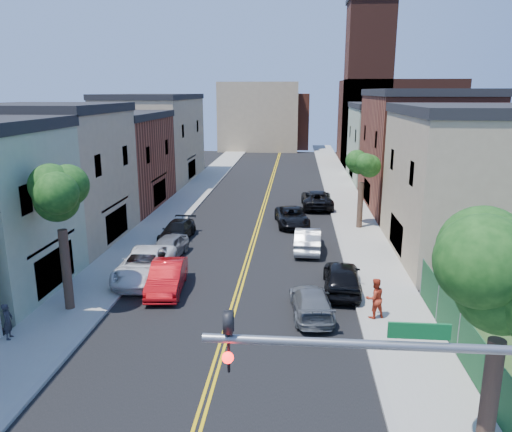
% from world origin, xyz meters
% --- Properties ---
extents(sidewalk_left, '(3.20, 100.00, 0.15)m').
position_xyz_m(sidewalk_left, '(-7.90, 40.00, 0.07)').
color(sidewalk_left, gray).
rests_on(sidewalk_left, ground).
extents(sidewalk_right, '(3.20, 100.00, 0.15)m').
position_xyz_m(sidewalk_right, '(7.90, 40.00, 0.07)').
color(sidewalk_right, gray).
rests_on(sidewalk_right, ground).
extents(curb_left, '(0.30, 100.00, 0.15)m').
position_xyz_m(curb_left, '(-6.15, 40.00, 0.07)').
color(curb_left, gray).
rests_on(curb_left, ground).
extents(curb_right, '(0.30, 100.00, 0.15)m').
position_xyz_m(curb_right, '(6.15, 40.00, 0.07)').
color(curb_right, gray).
rests_on(curb_right, ground).
extents(bldg_left_tan_near, '(9.00, 10.00, 9.00)m').
position_xyz_m(bldg_left_tan_near, '(-14.00, 25.00, 4.50)').
color(bldg_left_tan_near, '#998466').
rests_on(bldg_left_tan_near, ground).
extents(bldg_left_brick, '(9.00, 12.00, 8.00)m').
position_xyz_m(bldg_left_brick, '(-14.00, 36.00, 4.00)').
color(bldg_left_brick, brown).
rests_on(bldg_left_brick, ground).
extents(bldg_left_tan_far, '(9.00, 16.00, 9.50)m').
position_xyz_m(bldg_left_tan_far, '(-14.00, 50.00, 4.75)').
color(bldg_left_tan_far, '#998466').
rests_on(bldg_left_tan_far, ground).
extents(bldg_right_tan, '(9.00, 12.00, 9.00)m').
position_xyz_m(bldg_right_tan, '(14.00, 24.00, 4.50)').
color(bldg_right_tan, '#998466').
rests_on(bldg_right_tan, ground).
extents(bldg_right_brick, '(9.00, 14.00, 10.00)m').
position_xyz_m(bldg_right_brick, '(14.00, 38.00, 5.00)').
color(bldg_right_brick, brown).
rests_on(bldg_right_brick, ground).
extents(bldg_right_palegrn, '(9.00, 12.00, 8.50)m').
position_xyz_m(bldg_right_palegrn, '(14.00, 52.00, 4.25)').
color(bldg_right_palegrn, gray).
rests_on(bldg_right_palegrn, ground).
extents(church, '(16.20, 14.20, 22.60)m').
position_xyz_m(church, '(16.33, 67.07, 7.24)').
color(church, '#4C2319').
rests_on(church, ground).
extents(backdrop_left, '(14.00, 8.00, 12.00)m').
position_xyz_m(backdrop_left, '(-4.00, 82.00, 6.00)').
color(backdrop_left, '#998466').
rests_on(backdrop_left, ground).
extents(backdrop_center, '(10.00, 8.00, 10.00)m').
position_xyz_m(backdrop_center, '(0.00, 86.00, 5.00)').
color(backdrop_center, brown).
rests_on(backdrop_center, ground).
extents(fence_right, '(0.04, 15.00, 1.90)m').
position_xyz_m(fence_right, '(9.50, 9.50, 1.10)').
color(fence_right, '#143F1E').
rests_on(fence_right, sidewalk_right).
extents(tree_left_mid, '(5.20, 5.20, 9.29)m').
position_xyz_m(tree_left_mid, '(-7.88, 14.01, 6.58)').
color(tree_left_mid, '#3B291D').
rests_on(tree_left_mid, sidewalk_left).
extents(tree_right_far, '(4.40, 4.40, 8.03)m').
position_xyz_m(tree_right_far, '(7.92, 30.01, 5.76)').
color(tree_right_far, '#3B291D').
rests_on(tree_right_far, sidewalk_right).
extents(red_sedan, '(2.12, 4.90, 1.57)m').
position_xyz_m(red_sedan, '(-3.80, 16.80, 0.78)').
color(red_sedan, red).
rests_on(red_sedan, ground).
extents(white_pickup, '(2.96, 6.01, 1.64)m').
position_xyz_m(white_pickup, '(-5.50, 18.42, 0.82)').
color(white_pickup, silver).
rests_on(white_pickup, ground).
extents(grey_car_left, '(2.23, 4.42, 1.45)m').
position_xyz_m(grey_car_left, '(-5.12, 22.00, 0.72)').
color(grey_car_left, slate).
rests_on(grey_car_left, ground).
extents(black_car_left, '(2.17, 4.70, 1.33)m').
position_xyz_m(black_car_left, '(-5.50, 26.04, 0.67)').
color(black_car_left, black).
rests_on(black_car_left, ground).
extents(grey_car_right, '(2.26, 4.71, 1.32)m').
position_xyz_m(grey_car_right, '(3.80, 14.52, 0.66)').
color(grey_car_right, '#575B5E').
rests_on(grey_car_right, ground).
extents(black_car_right, '(2.16, 4.92, 1.65)m').
position_xyz_m(black_car_right, '(5.50, 17.52, 0.82)').
color(black_car_right, black).
rests_on(black_car_right, ground).
extents(silver_car_right, '(1.82, 4.85, 1.58)m').
position_xyz_m(silver_car_right, '(3.80, 24.30, 0.79)').
color(silver_car_right, '#9A9DA1').
rests_on(silver_car_right, ground).
extents(dark_car_right_far, '(2.85, 5.92, 1.63)m').
position_xyz_m(dark_car_right_far, '(4.88, 36.93, 0.81)').
color(dark_car_right_far, black).
rests_on(dark_car_right_far, ground).
extents(black_suv_lane, '(3.07, 5.43, 1.43)m').
position_xyz_m(black_suv_lane, '(2.68, 30.60, 0.72)').
color(black_suv_lane, black).
rests_on(black_suv_lane, ground).
extents(pedestrian_left, '(0.48, 0.64, 1.59)m').
position_xyz_m(pedestrian_left, '(-9.10, 10.86, 0.95)').
color(pedestrian_left, '#24242B').
rests_on(pedestrian_left, sidewalk_left).
extents(pedestrian_right, '(1.14, 1.03, 1.92)m').
position_xyz_m(pedestrian_right, '(6.70, 14.20, 1.11)').
color(pedestrian_right, '#B4321B').
rests_on(pedestrian_right, sidewalk_right).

